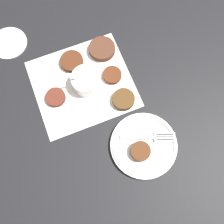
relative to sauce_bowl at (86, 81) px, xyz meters
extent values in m
plane|color=black|center=(0.00, 0.01, -0.03)|extent=(4.00, 4.00, 0.00)
cube|color=white|center=(-0.01, 0.01, -0.02)|extent=(0.31, 0.28, 0.00)
cylinder|color=white|center=(0.00, 0.00, 0.00)|extent=(0.09, 0.09, 0.05)
cylinder|color=gold|center=(0.00, 0.00, -0.01)|extent=(0.08, 0.08, 0.03)
cone|color=white|center=(0.04, 0.00, 0.02)|extent=(0.02, 0.02, 0.02)
cylinder|color=silver|center=(-0.03, 0.00, 0.03)|extent=(0.06, 0.01, 0.07)
cylinder|color=#4E331A|center=(0.09, -0.09, -0.01)|extent=(0.07, 0.07, 0.02)
cylinder|color=#57261B|center=(-0.11, -0.01, -0.01)|extent=(0.06, 0.06, 0.01)
cylinder|color=#4C2C1E|center=(0.09, 0.10, -0.01)|extent=(0.09, 0.09, 0.02)
cylinder|color=#4C2615|center=(-0.02, 0.09, -0.01)|extent=(0.07, 0.07, 0.02)
cylinder|color=#512916|center=(0.08, 0.00, -0.01)|extent=(0.06, 0.06, 0.02)
cylinder|color=white|center=(0.09, -0.25, -0.02)|extent=(0.20, 0.20, 0.02)
torus|color=white|center=(0.09, -0.25, -0.01)|extent=(0.19, 0.19, 0.01)
cylinder|color=#512D19|center=(0.07, -0.26, 0.00)|extent=(0.06, 0.06, 0.02)
cube|color=silver|center=(0.08, -0.22, 0.00)|extent=(0.10, 0.05, 0.00)
cube|color=silver|center=(0.16, -0.25, 0.00)|extent=(0.07, 0.05, 0.00)
cube|color=black|center=(0.15, -0.26, 0.00)|extent=(0.05, 0.02, 0.00)
cube|color=black|center=(0.16, -0.25, 0.00)|extent=(0.05, 0.02, 0.00)
cube|color=black|center=(0.16, -0.24, 0.00)|extent=(0.05, 0.02, 0.00)
cylinder|color=white|center=(-0.20, 0.24, -0.02)|extent=(0.12, 0.12, 0.01)
camera|label=1|loc=(-0.04, -0.34, 0.75)|focal=42.00mm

